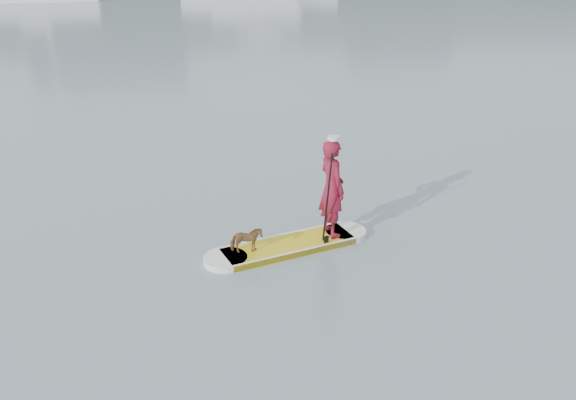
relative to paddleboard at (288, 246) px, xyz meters
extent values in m
plane|color=slate|center=(2.38, -2.04, -0.06)|extent=(140.00, 140.00, 0.00)
cube|color=gold|center=(0.00, 0.00, 0.00)|extent=(2.62, 1.44, 0.12)
cylinder|color=silver|center=(-1.20, -0.34, 0.00)|extent=(0.80, 0.80, 0.12)
cylinder|color=silver|center=(1.20, 0.34, 0.00)|extent=(0.80, 0.80, 0.12)
cube|color=silver|center=(-0.10, 0.36, 0.00)|extent=(2.42, 0.73, 0.12)
cube|color=silver|center=(0.10, -0.36, 0.00)|extent=(2.42, 0.73, 0.12)
imported|color=maroon|center=(0.88, 0.25, 1.01)|extent=(0.62, 0.79, 1.90)
cylinder|color=silver|center=(0.88, 0.25, 1.99)|extent=(0.22, 0.22, 0.07)
imported|color=brown|center=(-0.81, -0.23, 0.30)|extent=(0.58, 0.27, 0.49)
cylinder|color=black|center=(0.71, -0.12, 0.94)|extent=(0.11, 0.30, 1.89)
cube|color=black|center=(0.71, -0.12, 0.04)|extent=(0.10, 0.05, 0.32)
camera|label=1|loc=(-1.86, -10.48, 5.68)|focal=40.00mm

